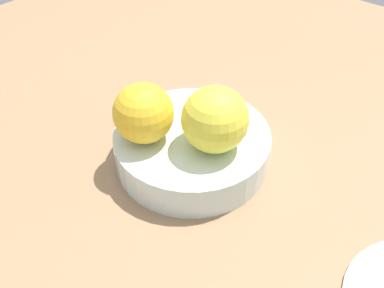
# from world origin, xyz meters

# --- Properties ---
(ground_plane) EXTENTS (1.10, 1.10, 0.02)m
(ground_plane) POSITION_xyz_m (0.00, 0.00, -0.01)
(ground_plane) COLOR #997551
(fruit_bowl) EXTENTS (0.17, 0.17, 0.04)m
(fruit_bowl) POSITION_xyz_m (0.00, 0.00, 0.02)
(fruit_bowl) COLOR silver
(fruit_bowl) RESTS_ON ground_plane
(orange_in_bowl_0) EXTENTS (0.07, 0.07, 0.07)m
(orange_in_bowl_0) POSITION_xyz_m (0.00, -0.03, 0.07)
(orange_in_bowl_0) COLOR yellow
(orange_in_bowl_0) RESTS_ON fruit_bowl
(orange_in_bowl_1) EXTENTS (0.06, 0.06, 0.06)m
(orange_in_bowl_1) POSITION_xyz_m (-0.04, 0.03, 0.07)
(orange_in_bowl_1) COLOR yellow
(orange_in_bowl_1) RESTS_ON fruit_bowl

